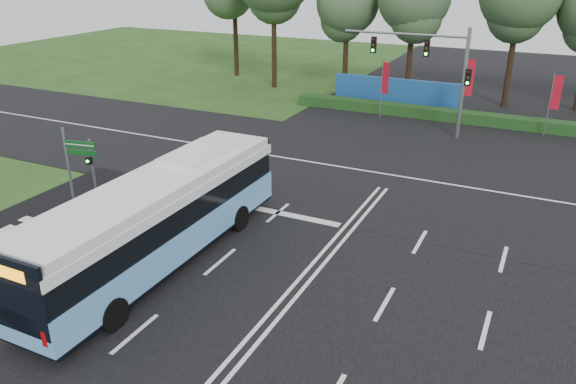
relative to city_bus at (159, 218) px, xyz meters
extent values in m
plane|color=#224717|center=(5.32, 0.92, -1.89)|extent=(120.00, 120.00, 0.00)
cube|color=black|center=(5.32, 0.92, -1.87)|extent=(20.00, 120.00, 0.04)
cube|color=black|center=(5.32, 12.92, -1.86)|extent=(120.00, 14.00, 0.05)
cube|color=gray|center=(-4.78, -2.08, -1.83)|extent=(0.25, 18.00, 0.12)
cube|color=#61A0E1|center=(0.00, 0.01, -0.72)|extent=(2.76, 13.06, 1.20)
cube|color=black|center=(0.00, 0.01, -1.27)|extent=(2.73, 12.99, 0.33)
cube|color=black|center=(0.00, 0.01, 0.36)|extent=(2.65, 12.86, 1.03)
cube|color=white|center=(0.00, 0.01, 1.02)|extent=(2.76, 13.06, 0.38)
cube|color=white|center=(0.00, 0.01, 1.40)|extent=(2.71, 12.54, 0.38)
cube|color=white|center=(0.01, 2.73, 1.72)|extent=(1.75, 3.27, 0.27)
cube|color=black|center=(-0.02, -6.45, 0.42)|extent=(2.64, 0.13, 2.39)
cube|color=orange|center=(-0.02, -6.49, 1.18)|extent=(1.52, 0.07, 0.38)
cylinder|color=black|center=(-1.27, 3.71, -1.32)|extent=(0.31, 1.13, 1.13)
cylinder|color=black|center=(1.29, 3.70, -1.32)|extent=(0.31, 1.13, 1.13)
cylinder|color=black|center=(-1.29, -4.12, -1.32)|extent=(0.31, 1.13, 1.13)
cylinder|color=black|center=(1.27, -4.13, -1.32)|extent=(0.31, 1.13, 1.13)
cylinder|color=gray|center=(-6.51, 3.37, -0.32)|extent=(0.13, 0.13, 3.13)
cube|color=black|center=(-6.51, 3.19, 0.26)|extent=(0.29, 0.25, 0.36)
sphere|color=#19F233|center=(-6.51, 3.09, 0.26)|extent=(0.13, 0.13, 0.13)
cylinder|color=gray|center=(-6.54, 1.98, 0.15)|extent=(0.12, 0.12, 4.07)
cube|color=#0C4515|center=(-5.79, 2.12, 1.47)|extent=(1.51, 0.34, 0.31)
cube|color=#0C4515|center=(-5.79, 2.12, 1.11)|extent=(1.51, 0.34, 0.22)
cube|color=white|center=(-5.79, 2.08, 1.47)|extent=(1.40, 0.27, 0.04)
cylinder|color=gray|center=(1.29, 24.04, 0.20)|extent=(0.06, 0.06, 4.17)
cube|color=#AA0E20|center=(1.57, 23.92, 1.08)|extent=(0.53, 0.25, 2.22)
cylinder|color=gray|center=(6.83, 24.70, 0.45)|extent=(0.07, 0.07, 4.66)
cube|color=#AA0E20|center=(7.16, 24.76, 1.43)|extent=(0.62, 0.15, 2.49)
cylinder|color=gray|center=(12.42, 24.40, 0.18)|extent=(0.06, 0.06, 4.13)
cube|color=#AA0E20|center=(12.72, 24.38, 1.05)|extent=(0.55, 0.07, 2.20)
cylinder|color=gray|center=(7.32, 21.42, 1.61)|extent=(0.24, 0.24, 7.00)
cylinder|color=gray|center=(3.32, 21.42, 4.51)|extent=(8.00, 0.16, 0.16)
cube|color=black|center=(4.82, 21.42, 3.71)|extent=(0.32, 0.28, 1.05)
cube|color=black|center=(1.32, 21.42, 3.71)|extent=(0.32, 0.28, 1.05)
cube|color=black|center=(7.57, 21.42, 2.11)|extent=(0.32, 0.28, 1.05)
cube|color=#1B3D16|center=(5.32, 25.42, -1.49)|extent=(22.00, 1.20, 0.80)
cube|color=#1A4E8F|center=(1.32, 27.92, -0.79)|extent=(10.00, 0.30, 2.20)
cylinder|color=black|center=(-16.33, 33.25, 2.66)|extent=(0.44, 0.44, 9.10)
cylinder|color=black|center=(-10.47, 30.03, 2.67)|extent=(0.44, 0.44, 9.11)
cylinder|color=black|center=(-4.09, 30.96, 1.64)|extent=(0.44, 0.44, 7.05)
sphere|color=#3B5733|center=(-4.09, 30.96, 5.54)|extent=(5.20, 5.20, 5.20)
cylinder|color=black|center=(1.58, 30.36, 1.97)|extent=(0.44, 0.44, 7.71)
cylinder|color=black|center=(9.11, 31.58, 2.19)|extent=(0.44, 0.44, 8.14)
camera|label=1|loc=(12.67, -15.05, 9.12)|focal=35.00mm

